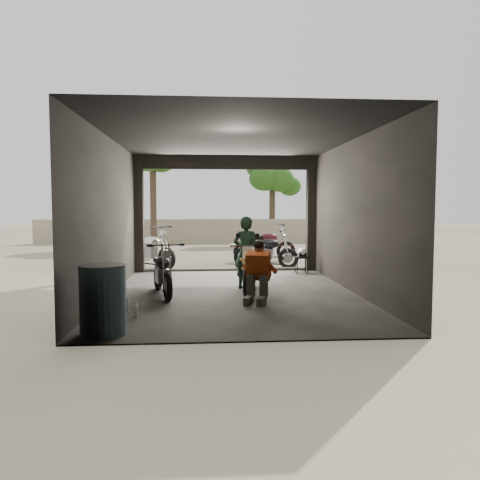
{
  "coord_description": "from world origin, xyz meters",
  "views": [
    {
      "loc": [
        -0.56,
        -9.55,
        1.79
      ],
      "look_at": [
        0.18,
        0.6,
        1.08
      ],
      "focal_mm": 35.0,
      "sensor_mm": 36.0,
      "label": 1
    }
  ],
  "objects": [
    {
      "name": "rider",
      "position": [
        0.31,
        0.53,
        0.8
      ],
      "size": [
        0.69,
        0.58,
        1.6
      ],
      "primitive_type": "imported",
      "rotation": [
        0.0,
        0.0,
        2.74
      ],
      "color": "black",
      "rests_on": "ground"
    },
    {
      "name": "stool",
      "position": [
        2.0,
        2.81,
        0.39
      ],
      "size": [
        0.33,
        0.33,
        0.47
      ],
      "rotation": [
        0.0,
        0.0,
        -0.38
      ],
      "color": "black",
      "rests_on": "ground"
    },
    {
      "name": "main_bike",
      "position": [
        0.35,
        0.2,
        0.53
      ],
      "size": [
        0.92,
        1.68,
        1.06
      ],
      "primitive_type": null,
      "rotation": [
        0.0,
        0.0,
        -0.18
      ],
      "color": "#EDE8C8",
      "rests_on": "ground"
    },
    {
      "name": "sign_post",
      "position": [
        3.27,
        3.09,
        1.55
      ],
      "size": [
        0.77,
        0.08,
        2.31
      ],
      "rotation": [
        0.0,
        0.0,
        -0.42
      ],
      "color": "black",
      "rests_on": "ground"
    },
    {
      "name": "garage",
      "position": [
        0.0,
        0.55,
        1.28
      ],
      "size": [
        7.0,
        7.13,
        3.2
      ],
      "color": "#2D2B28",
      "rests_on": "ground"
    },
    {
      "name": "ground",
      "position": [
        0.0,
        0.0,
        0.0
      ],
      "size": [
        80.0,
        80.0,
        0.0
      ],
      "primitive_type": "plane",
      "color": "#7A6D56",
      "rests_on": "ground"
    },
    {
      "name": "mechanic",
      "position": [
        0.38,
        -0.98,
        0.57
      ],
      "size": [
        0.79,
        0.92,
        1.13
      ],
      "primitive_type": null,
      "rotation": [
        0.0,
        0.0,
        -0.31
      ],
      "color": "#DA561D",
      "rests_on": "ground"
    },
    {
      "name": "helmet",
      "position": [
        2.03,
        2.85,
        0.58
      ],
      "size": [
        0.31,
        0.32,
        0.23
      ],
      "primitive_type": "ellipsoid",
      "rotation": [
        0.0,
        0.0,
        0.31
      ],
      "color": "white",
      "rests_on": "stool"
    },
    {
      "name": "outside_bike_a",
      "position": [
        -2.24,
        4.25,
        0.63
      ],
      "size": [
        1.91,
        1.79,
        1.26
      ],
      "primitive_type": null,
      "rotation": [
        0.0,
        0.0,
        0.87
      ],
      "color": "black",
      "rests_on": "ground"
    },
    {
      "name": "outside_bike_c",
      "position": [
        1.19,
        4.07,
        0.57
      ],
      "size": [
        1.82,
        1.18,
        1.14
      ],
      "primitive_type": null,
      "rotation": [
        0.0,
        0.0,
        1.26
      ],
      "color": "black",
      "rests_on": "ground"
    },
    {
      "name": "boundary_wall",
      "position": [
        0.0,
        14.0,
        0.6
      ],
      "size": [
        18.0,
        0.3,
        1.2
      ],
      "primitive_type": "cube",
      "color": "gray",
      "rests_on": "ground"
    },
    {
      "name": "outside_bike_b",
      "position": [
        1.38,
        5.77,
        0.62
      ],
      "size": [
        1.91,
        0.95,
        1.24
      ],
      "primitive_type": null,
      "rotation": [
        0.0,
        0.0,
        1.68
      ],
      "color": "#49111D",
      "rests_on": "ground"
    },
    {
      "name": "oil_drum",
      "position": [
        -2.0,
        -3.0,
        0.49
      ],
      "size": [
        0.73,
        0.73,
        0.99
      ],
      "primitive_type": "cylinder",
      "rotation": [
        0.0,
        0.0,
        -0.16
      ],
      "color": "#456674",
      "rests_on": "ground"
    },
    {
      "name": "tree_right",
      "position": [
        2.8,
        14.0,
        3.56
      ],
      "size": [
        2.2,
        2.2,
        5.0
      ],
      "color": "#382B1E",
      "rests_on": "ground"
    },
    {
      "name": "tree_left",
      "position": [
        -3.0,
        12.5,
        3.99
      ],
      "size": [
        2.2,
        2.2,
        5.6
      ],
      "color": "#382B1E",
      "rests_on": "ground"
    },
    {
      "name": "left_bike",
      "position": [
        -1.45,
        -0.1,
        0.55
      ],
      "size": [
        1.04,
        1.73,
        1.09
      ],
      "primitive_type": null,
      "rotation": [
        0.0,
        0.0,
        0.24
      ],
      "color": "black",
      "rests_on": "ground"
    }
  ]
}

